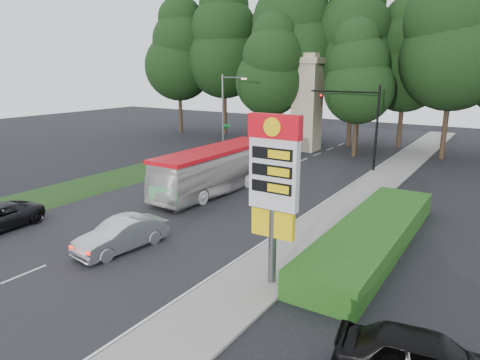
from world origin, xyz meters
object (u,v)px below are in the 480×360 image
Objects in this scene: monument at (307,102)px; transit_bus at (216,170)px; gas_station_pylon at (274,178)px; streetlight_signs at (225,112)px; traffic_signal_mast at (362,116)px; sedan_silver at (121,235)px.

monument is 0.90× the size of transit_bus.
gas_station_pylon is 0.86× the size of streetlight_signs.
streetlight_signs reaches higher than transit_bus.
streetlight_signs is at bearing 124.31° from transit_bus.
monument is at bearing 142.00° from traffic_signal_mast.
traffic_signal_mast is 14.12m from transit_bus.
transit_bus is at bearing -85.62° from monument.
traffic_signal_mast is 9.76m from monument.
gas_station_pylon reaches higher than transit_bus.
monument reaches higher than traffic_signal_mast.
streetlight_signs is at bearing 118.86° from sedan_silver.
gas_station_pylon is 0.68× the size of monument.
gas_station_pylon is 14.13m from transit_bus.
traffic_signal_mast is (-3.52, 22.00, 0.22)m from gas_station_pylon.
sedan_silver is (-4.18, -22.93, -3.91)m from traffic_signal_mast.
streetlight_signs is 22.89m from sedan_silver.
traffic_signal_mast is 0.64× the size of transit_bus.
streetlight_signs reaches higher than sedan_silver.
gas_station_pylon is 0.95× the size of traffic_signal_mast.
gas_station_pylon is at bearing -42.43° from transit_bus.
transit_bus is (-9.80, 9.75, -2.89)m from gas_station_pylon.
gas_station_pylon is 1.48× the size of sedan_silver.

